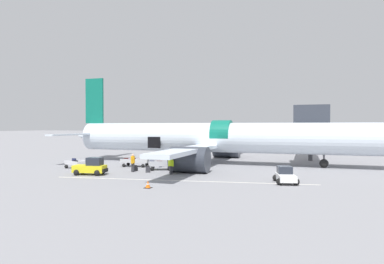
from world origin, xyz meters
TOP-DOWN VIEW (x-y plane):
  - ground_plane at (0.00, 0.00)m, footprint 500.00×500.00m
  - apron_marking_line at (0.35, -11.31)m, footprint 22.55×3.23m
  - jet_bridge_stub at (11.14, 9.13)m, footprint 4.08×12.40m
  - airplane at (0.29, 2.15)m, footprint 41.33×32.92m
  - baggage_tug_lead at (-8.97, -10.67)m, footprint 3.30×2.14m
  - baggage_tug_mid at (8.92, -9.64)m, footprint 2.23×3.20m
  - baggage_cart_loading at (-4.07, -5.23)m, footprint 3.45×2.28m
  - baggage_cart_queued at (-8.04, -3.51)m, footprint 4.23×1.96m
  - baggage_cart_empty at (-13.36, -6.99)m, footprint 3.56×2.41m
  - ground_crew_loader_a at (-6.16, -7.59)m, footprint 0.50×0.65m
  - ground_crew_loader_b at (-5.07, -3.14)m, footprint 0.64×0.44m
  - ground_crew_driver at (-1.84, -7.97)m, footprint 0.58×0.41m
  - ground_crew_supervisor at (-1.56, -3.22)m, footprint 0.54×0.59m
  - suitcase_on_tarmac_upright at (-4.48, -7.56)m, footprint 0.48×0.31m
  - suitcase_on_tarmac_spare at (-6.29, -6.71)m, footprint 0.45×0.28m
  - safety_cone_engine_left at (-0.77, -15.30)m, footprint 0.53×0.53m
  - safety_cone_wingtip at (1.12, -6.19)m, footprint 0.50×0.50m

SIDE VIEW (x-z plane):
  - ground_plane at x=0.00m, z-range 0.00..0.00m
  - apron_marking_line at x=0.35m, z-range 0.00..0.01m
  - suitcase_on_tarmac_spare at x=-6.29m, z-range -0.05..0.54m
  - safety_cone_engine_left at x=-0.77m, z-range -0.02..0.53m
  - safety_cone_wingtip at x=1.12m, z-range -0.02..0.61m
  - suitcase_on_tarmac_upright at x=-4.48m, z-range -0.05..0.67m
  - baggage_cart_empty at x=-13.36m, z-range -0.07..0.99m
  - baggage_cart_loading at x=-4.07m, z-range -0.02..1.00m
  - baggage_cart_queued at x=-8.04m, z-range 0.02..1.02m
  - baggage_tug_mid at x=8.92m, z-range -0.09..1.25m
  - baggage_tug_lead at x=-8.97m, z-range -0.13..1.54m
  - ground_crew_driver at x=-1.84m, z-range 0.04..1.72m
  - ground_crew_supervisor at x=-1.56m, z-range 0.05..1.80m
  - ground_crew_loader_b at x=-5.07m, z-range 0.05..1.90m
  - ground_crew_loader_a at x=-6.16m, z-range 0.05..1.90m
  - airplane at x=0.29m, z-range -2.51..8.70m
  - jet_bridge_stub at x=11.14m, z-range 1.67..8.85m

